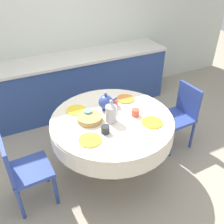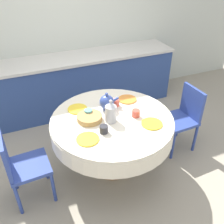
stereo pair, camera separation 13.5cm
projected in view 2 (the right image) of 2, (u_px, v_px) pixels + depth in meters
ground_plane at (112, 167)px, 3.12m from camera, size 12.00×12.00×0.00m
wall_back at (65, 25)px, 3.83m from camera, size 7.00×0.05×2.60m
kitchen_counter at (76, 83)px, 4.04m from camera, size 3.24×0.64×0.90m
dining_table at (112, 127)px, 2.78m from camera, size 1.35×1.35×0.74m
chair_left at (183, 116)px, 3.21m from camera, size 0.41×0.41×0.86m
chair_right at (21, 165)px, 2.48m from camera, size 0.42×0.42×0.86m
plate_near_left at (88, 139)px, 2.40m from camera, size 0.22×0.22×0.01m
cup_near_left at (104, 129)px, 2.48m from camera, size 0.09×0.09×0.08m
plate_near_right at (152, 124)px, 2.61m from camera, size 0.22×0.22×0.01m
cup_near_right at (136, 113)px, 2.72m from camera, size 0.09×0.09×0.08m
plate_far_left at (77, 109)px, 2.85m from camera, size 0.22×0.22×0.01m
cup_far_left at (88, 113)px, 2.72m from camera, size 0.09×0.09×0.08m
plate_far_right at (127, 99)px, 3.03m from camera, size 0.22×0.22×0.01m
cup_far_right at (116, 103)px, 2.90m from camera, size 0.09×0.09×0.08m
coffee_carafe at (111, 112)px, 2.60m from camera, size 0.12×0.12×0.26m
teapot at (107, 102)px, 2.81m from camera, size 0.23×0.17×0.21m
bread_basket at (90, 118)px, 2.66m from camera, size 0.27×0.27×0.06m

